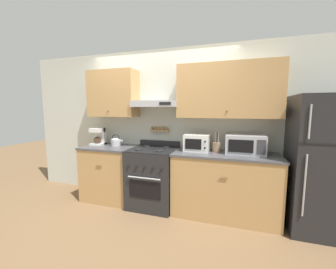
% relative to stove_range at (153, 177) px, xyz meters
% --- Properties ---
extents(ground_plane, '(16.00, 16.00, 0.00)m').
position_rel_stove_range_xyz_m(ground_plane, '(0.00, -0.31, -0.47)').
color(ground_plane, brown).
extents(wall_back, '(5.20, 0.46, 2.55)m').
position_rel_stove_range_xyz_m(wall_back, '(0.14, 0.31, 1.01)').
color(wall_back, silver).
rests_on(wall_back, ground_plane).
extents(counter_left, '(0.88, 0.66, 0.93)m').
position_rel_stove_range_xyz_m(counter_left, '(-0.81, 0.03, -0.01)').
color(counter_left, tan).
rests_on(counter_left, ground_plane).
extents(counter_right, '(1.49, 0.66, 0.93)m').
position_rel_stove_range_xyz_m(counter_right, '(1.11, 0.03, -0.01)').
color(counter_right, tan).
rests_on(counter_right, ground_plane).
extents(stove_range, '(0.72, 0.71, 1.02)m').
position_rel_stove_range_xyz_m(stove_range, '(0.00, 0.00, 0.00)').
color(stove_range, '#232326').
rests_on(stove_range, ground_plane).
extents(refrigerator, '(0.75, 0.71, 1.74)m').
position_rel_stove_range_xyz_m(refrigerator, '(2.29, -0.01, 0.40)').
color(refrigerator, '#232326').
rests_on(refrigerator, ground_plane).
extents(tea_kettle, '(0.21, 0.17, 0.20)m').
position_rel_stove_range_xyz_m(tea_kettle, '(-0.72, 0.09, 0.53)').
color(tea_kettle, '#B7B7BC').
rests_on(tea_kettle, counter_left).
extents(coffee_maker, '(0.20, 0.23, 0.30)m').
position_rel_stove_range_xyz_m(coffee_maker, '(-1.09, 0.12, 0.61)').
color(coffee_maker, white).
rests_on(coffee_maker, counter_left).
extents(microwave, '(0.54, 0.36, 0.27)m').
position_rel_stove_range_xyz_m(microwave, '(1.37, 0.11, 0.59)').
color(microwave, '#ADAFB5').
rests_on(microwave, counter_right).
extents(utensil_crock, '(0.11, 0.11, 0.30)m').
position_rel_stove_range_xyz_m(utensil_crock, '(0.98, 0.09, 0.54)').
color(utensil_crock, '#8E7051').
rests_on(utensil_crock, counter_right).
extents(toaster_oven, '(0.37, 0.31, 0.25)m').
position_rel_stove_range_xyz_m(toaster_oven, '(0.69, 0.09, 0.58)').
color(toaster_oven, white).
rests_on(toaster_oven, counter_right).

